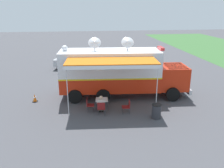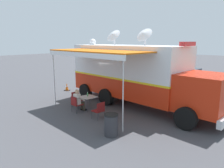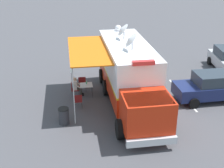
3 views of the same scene
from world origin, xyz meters
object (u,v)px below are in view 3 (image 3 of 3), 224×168
(folding_chair_at_table, at_px, (74,88))
(traffic_cone, at_px, (103,64))
(seated_responder, at_px, (76,86))
(car_far_corner, at_px, (210,87))
(folding_table, at_px, (86,86))
(command_truck, at_px, (129,73))
(folding_chair_beside_table, at_px, (82,83))
(water_bottle, at_px, (87,83))
(folding_chair_spare_by_truck, at_px, (78,100))
(trash_bin, at_px, (64,116))

(folding_chair_at_table, bearing_deg, traffic_cone, -122.13)
(seated_responder, relative_size, car_far_corner, 0.29)
(folding_table, relative_size, traffic_cone, 1.48)
(command_truck, distance_m, folding_chair_beside_table, 3.76)
(folding_chair_at_table, relative_size, seated_responder, 0.70)
(seated_responder, bearing_deg, folding_chair_at_table, -4.36)
(command_truck, relative_size, folding_table, 11.24)
(traffic_cone, bearing_deg, folding_chair_at_table, 57.87)
(command_truck, relative_size, water_bottle, 43.07)
(folding_table, bearing_deg, car_far_corner, 161.87)
(command_truck, relative_size, seated_responder, 7.72)
(folding_table, distance_m, traffic_cone, 5.07)
(water_bottle, bearing_deg, traffic_cone, -113.69)
(folding_chair_beside_table, height_order, folding_chair_spare_by_truck, same)
(folding_table, height_order, folding_chair_at_table, folding_chair_at_table)
(traffic_cone, bearing_deg, water_bottle, 66.31)
(water_bottle, distance_m, trash_bin, 3.73)
(folding_chair_beside_table, relative_size, trash_bin, 0.96)
(command_truck, bearing_deg, water_bottle, -36.41)
(car_far_corner, bearing_deg, command_truck, -9.13)
(folding_chair_at_table, xyz_separation_m, seated_responder, (-0.19, 0.01, 0.14))
(command_truck, bearing_deg, seated_responder, -29.77)
(command_truck, relative_size, traffic_cone, 16.64)
(car_far_corner, bearing_deg, water_bottle, -18.94)
(folding_table, relative_size, folding_chair_at_table, 0.99)
(command_truck, height_order, water_bottle, command_truck)
(folding_chair_beside_table, height_order, traffic_cone, folding_chair_beside_table)
(folding_chair_spare_by_truck, height_order, car_far_corner, car_far_corner)
(water_bottle, height_order, folding_chair_at_table, water_bottle)
(folding_chair_at_table, height_order, folding_chair_spare_by_truck, same)
(command_truck, xyz_separation_m, folding_chair_spare_by_truck, (3.07, -0.02, -1.43))
(folding_chair_at_table, relative_size, folding_chair_spare_by_truck, 1.00)
(folding_table, bearing_deg, command_truck, 145.80)
(traffic_cone, height_order, car_far_corner, car_far_corner)
(folding_chair_at_table, bearing_deg, trash_bin, 74.80)
(seated_responder, bearing_deg, folding_chair_spare_by_truck, 85.95)
(folding_table, distance_m, folding_chair_beside_table, 0.87)
(water_bottle, bearing_deg, car_far_corner, 161.06)
(water_bottle, relative_size, folding_chair_at_table, 0.26)
(folding_table, height_order, traffic_cone, folding_table)
(traffic_cone, bearing_deg, folding_table, 66.25)
(folding_chair_beside_table, distance_m, trash_bin, 4.32)
(water_bottle, xyz_separation_m, folding_chair_spare_by_truck, (0.78, 1.67, -0.32))
(command_truck, bearing_deg, folding_table, -34.20)
(folding_chair_at_table, bearing_deg, seated_responder, 175.64)
(folding_table, relative_size, water_bottle, 3.83)
(folding_table, bearing_deg, folding_chair_spare_by_truck, 65.09)
(folding_chair_at_table, bearing_deg, folding_chair_spare_by_truck, 92.39)
(command_truck, bearing_deg, folding_chair_at_table, -28.47)
(traffic_cone, relative_size, car_far_corner, 0.13)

